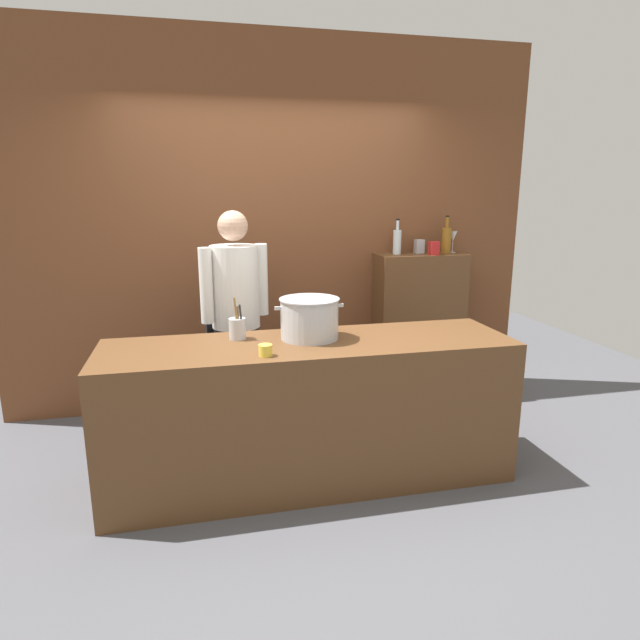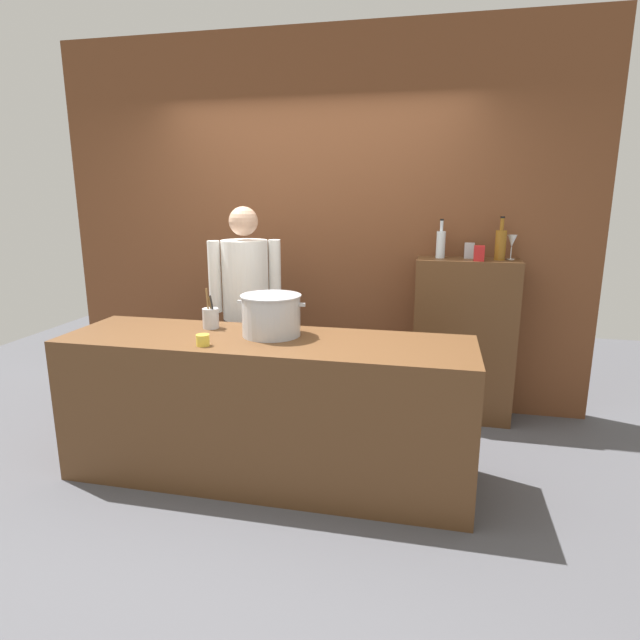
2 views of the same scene
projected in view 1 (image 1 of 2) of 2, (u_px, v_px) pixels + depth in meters
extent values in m
plane|color=#4C4C51|center=(310.00, 476.00, 3.47)|extent=(8.00, 8.00, 0.00)
cube|color=brown|center=(275.00, 227.00, 4.45)|extent=(4.40, 0.10, 3.00)
cube|color=brown|center=(310.00, 411.00, 3.37)|extent=(2.49, 0.70, 0.90)
cube|color=brown|center=(418.00, 326.00, 4.72)|extent=(0.76, 0.32, 1.27)
cylinder|color=black|center=(250.00, 379.00, 4.04)|extent=(0.14, 0.14, 0.84)
cylinder|color=black|center=(226.00, 384.00, 3.92)|extent=(0.14, 0.14, 0.84)
cylinder|color=white|center=(235.00, 287.00, 3.81)|extent=(0.34, 0.34, 0.58)
cube|color=black|center=(224.00, 315.00, 4.01)|extent=(0.28, 0.14, 0.52)
cylinder|color=white|center=(262.00, 280.00, 3.94)|extent=(0.09, 0.09, 0.52)
cylinder|color=white|center=(206.00, 286.00, 3.68)|extent=(0.09, 0.09, 0.52)
sphere|color=tan|center=(233.00, 226.00, 3.72)|extent=(0.21, 0.21, 0.21)
cylinder|color=#B7BABF|center=(309.00, 319.00, 3.32)|extent=(0.36, 0.36, 0.24)
cylinder|color=#B7BABF|center=(309.00, 299.00, 3.29)|extent=(0.37, 0.37, 0.01)
cube|color=#B7BABF|center=(278.00, 308.00, 3.25)|extent=(0.04, 0.02, 0.02)
cube|color=#B7BABF|center=(340.00, 305.00, 3.34)|extent=(0.04, 0.02, 0.02)
cylinder|color=#B7BABF|center=(237.00, 329.00, 3.31)|extent=(0.10, 0.10, 0.13)
cylinder|color=#262626|center=(241.00, 320.00, 3.29)|extent=(0.03, 0.04, 0.20)
cylinder|color=olive|center=(238.00, 321.00, 3.30)|extent=(0.02, 0.04, 0.19)
cylinder|color=olive|center=(236.00, 317.00, 3.28)|extent=(0.03, 0.02, 0.24)
cylinder|color=yellow|center=(265.00, 350.00, 2.98)|extent=(0.08, 0.08, 0.07)
cylinder|color=silver|center=(397.00, 242.00, 4.53)|extent=(0.07, 0.07, 0.20)
cylinder|color=silver|center=(398.00, 225.00, 4.50)|extent=(0.02, 0.02, 0.08)
cylinder|color=black|center=(398.00, 220.00, 4.49)|extent=(0.03, 0.03, 0.01)
cylinder|color=#8C5919|center=(446.00, 240.00, 4.59)|extent=(0.08, 0.08, 0.22)
cylinder|color=#8C5919|center=(447.00, 222.00, 4.55)|extent=(0.03, 0.03, 0.09)
cylinder|color=black|center=(448.00, 216.00, 4.54)|extent=(0.03, 0.03, 0.01)
cylinder|color=silver|center=(452.00, 252.00, 4.67)|extent=(0.06, 0.06, 0.01)
cylinder|color=silver|center=(452.00, 247.00, 4.66)|extent=(0.01, 0.01, 0.09)
cone|color=silver|center=(453.00, 236.00, 4.64)|extent=(0.07, 0.07, 0.09)
cube|color=red|center=(434.00, 248.00, 4.47)|extent=(0.07, 0.07, 0.11)
cube|color=#B2B2B7|center=(419.00, 246.00, 4.62)|extent=(0.07, 0.07, 0.12)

